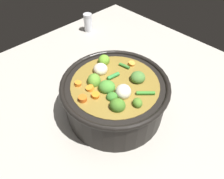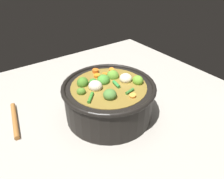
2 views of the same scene
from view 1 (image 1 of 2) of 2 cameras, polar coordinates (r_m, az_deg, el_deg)
ground_plane at (r=0.65m, az=0.74°, el=-5.67°), size 1.10×1.10×0.00m
cooking_pot at (r=0.60m, az=0.77°, el=-1.82°), size 0.31×0.31×0.14m
salt_shaker at (r=1.01m, az=-6.66°, el=18.00°), size 0.04×0.04×0.08m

